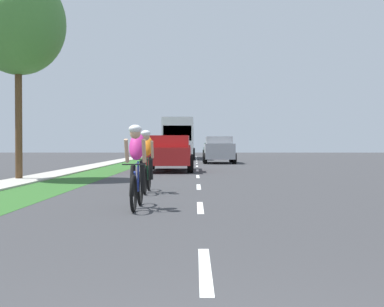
{
  "coord_description": "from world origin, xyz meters",
  "views": [
    {
      "loc": [
        -0.09,
        -1.7,
        1.2
      ],
      "look_at": [
        -0.24,
        19.21,
        0.85
      ],
      "focal_mm": 45.59,
      "sensor_mm": 36.0,
      "label": 1
    }
  ],
  "objects_px": {
    "cyclist_lead": "(137,166)",
    "pickup_red": "(170,153)",
    "sedan_dark_green": "(211,149)",
    "suv_silver": "(219,149)",
    "street_tree_near": "(18,24)",
    "bus_white": "(180,137)",
    "cyclist_trailing": "(147,161)"
  },
  "relations": [
    {
      "from": "cyclist_lead",
      "to": "street_tree_near",
      "type": "height_order",
      "value": "street_tree_near"
    },
    {
      "from": "sedan_dark_green",
      "to": "bus_white",
      "type": "bearing_deg",
      "value": -100.37
    },
    {
      "from": "pickup_red",
      "to": "street_tree_near",
      "type": "relative_size",
      "value": 0.7
    },
    {
      "from": "sedan_dark_green",
      "to": "street_tree_near",
      "type": "height_order",
      "value": "street_tree_near"
    },
    {
      "from": "cyclist_lead",
      "to": "suv_silver",
      "type": "bearing_deg",
      "value": 83.58
    },
    {
      "from": "sedan_dark_green",
      "to": "pickup_red",
      "type": "bearing_deg",
      "value": -94.49
    },
    {
      "from": "pickup_red",
      "to": "suv_silver",
      "type": "height_order",
      "value": "suv_silver"
    },
    {
      "from": "sedan_dark_green",
      "to": "street_tree_near",
      "type": "relative_size",
      "value": 0.59
    },
    {
      "from": "cyclist_trailing",
      "to": "pickup_red",
      "type": "height_order",
      "value": "pickup_red"
    },
    {
      "from": "cyclist_lead",
      "to": "pickup_red",
      "type": "distance_m",
      "value": 13.52
    },
    {
      "from": "cyclist_trailing",
      "to": "pickup_red",
      "type": "xyz_separation_m",
      "value": [
        0.04,
        10.33,
        0.02
      ]
    },
    {
      "from": "cyclist_lead",
      "to": "cyclist_trailing",
      "type": "bearing_deg",
      "value": 92.38
    },
    {
      "from": "cyclist_trailing",
      "to": "suv_silver",
      "type": "height_order",
      "value": "suv_silver"
    },
    {
      "from": "cyclist_trailing",
      "to": "suv_silver",
      "type": "xyz_separation_m",
      "value": [
        2.82,
        20.71,
        0.14
      ]
    },
    {
      "from": "pickup_red",
      "to": "street_tree_near",
      "type": "distance_m",
      "value": 8.89
    },
    {
      "from": "street_tree_near",
      "to": "pickup_red",
      "type": "bearing_deg",
      "value": 49.4
    },
    {
      "from": "cyclist_lead",
      "to": "street_tree_near",
      "type": "bearing_deg",
      "value": 123.1
    },
    {
      "from": "bus_white",
      "to": "sedan_dark_green",
      "type": "relative_size",
      "value": 2.7
    },
    {
      "from": "suv_silver",
      "to": "sedan_dark_green",
      "type": "height_order",
      "value": "suv_silver"
    },
    {
      "from": "pickup_red",
      "to": "bus_white",
      "type": "xyz_separation_m",
      "value": [
        -0.24,
        21.67,
        1.15
      ]
    },
    {
      "from": "cyclist_trailing",
      "to": "street_tree_near",
      "type": "height_order",
      "value": "street_tree_near"
    },
    {
      "from": "cyclist_trailing",
      "to": "cyclist_lead",
      "type": "bearing_deg",
      "value": -87.62
    },
    {
      "from": "bus_white",
      "to": "street_tree_near",
      "type": "height_order",
      "value": "street_tree_near"
    },
    {
      "from": "cyclist_lead",
      "to": "bus_white",
      "type": "distance_m",
      "value": 35.21
    },
    {
      "from": "cyclist_lead",
      "to": "suv_silver",
      "type": "xyz_separation_m",
      "value": [
        2.69,
        23.9,
        0.14
      ]
    },
    {
      "from": "suv_silver",
      "to": "bus_white",
      "type": "xyz_separation_m",
      "value": [
        -3.02,
        11.29,
        1.03
      ]
    },
    {
      "from": "cyclist_trailing",
      "to": "sedan_dark_green",
      "type": "bearing_deg",
      "value": 86.38
    },
    {
      "from": "suv_silver",
      "to": "sedan_dark_green",
      "type": "distance_m",
      "value": 29.86
    },
    {
      "from": "sedan_dark_green",
      "to": "street_tree_near",
      "type": "distance_m",
      "value": 46.96
    },
    {
      "from": "cyclist_lead",
      "to": "street_tree_near",
      "type": "xyz_separation_m",
      "value": [
        -5.05,
        7.74,
        4.62
      ]
    },
    {
      "from": "suv_silver",
      "to": "street_tree_near",
      "type": "relative_size",
      "value": 0.65
    },
    {
      "from": "cyclist_lead",
      "to": "street_tree_near",
      "type": "distance_m",
      "value": 10.33
    }
  ]
}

